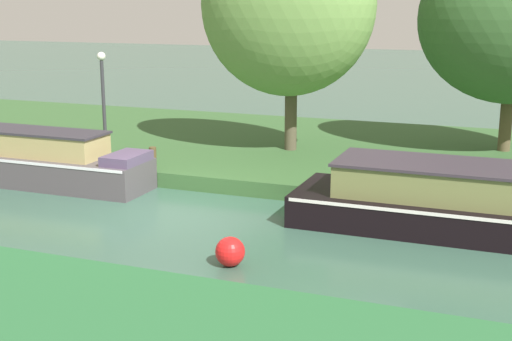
# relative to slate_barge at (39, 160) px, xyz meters

# --- Properties ---
(ground_plane) EXTENTS (120.00, 120.00, 0.00)m
(ground_plane) POSITION_rel_slate_barge_xyz_m (4.31, -1.20, -0.65)
(ground_plane) COLOR #365B4A
(riverbank_far) EXTENTS (72.00, 10.00, 0.40)m
(riverbank_far) POSITION_rel_slate_barge_xyz_m (4.31, 5.80, -0.45)
(riverbank_far) COLOR #345A2E
(riverbank_far) RESTS_ON ground_plane
(slate_barge) EXTENTS (5.99, 1.58, 1.45)m
(slate_barge) POSITION_rel_slate_barge_xyz_m (0.00, 0.00, 0.00)
(slate_barge) COLOR #4D464B
(slate_barge) RESTS_ON ground_plane
(willow_tree_left) EXTENTS (5.06, 3.38, 6.81)m
(willow_tree_left) POSITION_rel_slate_barge_xyz_m (5.36, 4.39, 3.98)
(willow_tree_left) COLOR brown
(willow_tree_left) RESTS_ON riverbank_far
(lamp_post) EXTENTS (0.24, 0.24, 2.94)m
(lamp_post) POSITION_rel_slate_barge_xyz_m (0.58, 2.29, 1.60)
(lamp_post) COLOR #333338
(lamp_post) RESTS_ON riverbank_far
(mooring_post_near) EXTENTS (0.14, 0.14, 0.63)m
(mooring_post_near) POSITION_rel_slate_barge_xyz_m (7.93, 1.48, 0.07)
(mooring_post_near) COLOR brown
(mooring_post_near) RESTS_ON riverbank_far
(mooring_post_far) EXTENTS (0.20, 0.20, 0.51)m
(mooring_post_far) POSITION_rel_slate_barge_xyz_m (2.58, 1.48, 0.01)
(mooring_post_far) COLOR #4F3E23
(mooring_post_far) RESTS_ON riverbank_far
(channel_buoy) EXTENTS (0.55, 0.55, 0.55)m
(channel_buoy) POSITION_rel_slate_barge_xyz_m (7.05, -3.64, -0.37)
(channel_buoy) COLOR red
(channel_buoy) RESTS_ON ground_plane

